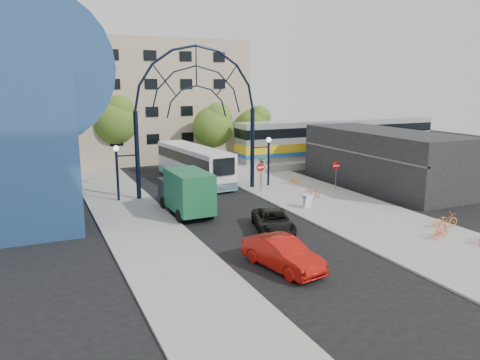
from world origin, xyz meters
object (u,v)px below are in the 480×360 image
train_car (339,138)px  red_sedan (283,254)px  bike_near_a (313,191)px  bike_near_b (294,179)px  tree_north_a (214,125)px  street_name_sign (262,167)px  tree_north_c (255,124)px  bike_far_a (446,220)px  tree_north_b (115,119)px  city_bus (194,164)px  sandwich_board (307,200)px  do_not_enter_sign (336,169)px  gateway_arch (197,90)px  black_suv (273,221)px  green_truck (185,192)px  bike_far_b (441,230)px  stop_sign (261,170)px

train_car → red_sedan: (-21.60, -25.07, -2.11)m
bike_near_a → bike_near_b: 4.53m
train_car → tree_north_a: 14.52m
tree_north_a → street_name_sign: bearing=-94.0°
red_sedan → bike_near_a: bearing=39.6°
street_name_sign → bike_near_b: 4.01m
tree_north_c → bike_far_a: bearing=-92.1°
tree_north_b → city_bus: (5.12, -11.22, -3.55)m
sandwich_board → bike_near_b: 8.04m
tree_north_b → red_sedan: tree_north_b is taller
do_not_enter_sign → city_bus: (-9.75, 8.71, -0.26)m
gateway_arch → sandwich_board: (5.60, -8.02, -7.81)m
black_suv → red_sedan: red_sedan is taller
red_sedan → bike_near_b: red_sedan is taller
train_car → bike_near_b: train_car is taller
train_car → black_suv: 27.44m
train_car → bike_near_a: 17.96m
do_not_enter_sign → bike_far_a: bearing=-89.7°
black_suv → bike_far_a: size_ratio=2.68×
black_suv → tree_north_a: bearing=95.2°
green_truck → red_sedan: bearing=-84.3°
sandwich_board → train_car: size_ratio=0.04×
city_bus → green_truck: 10.96m
bike_near_b → do_not_enter_sign: bearing=-48.4°
street_name_sign → tree_north_b: size_ratio=0.35×
train_car → green_truck: size_ratio=3.93×
do_not_enter_sign → bike_far_b: (-1.89, -13.10, -1.37)m
train_car → red_sedan: train_car is taller
sandwich_board → tree_north_a: bearing=88.5°
green_truck → red_sedan: (1.29, -11.62, -0.81)m
gateway_arch → bike_far_a: bearing=-54.7°
black_suv → bike_near_b: bearing=71.5°
do_not_enter_sign → red_sedan: bearing=-134.0°
tree_north_b → bike_near_b: size_ratio=4.79×
do_not_enter_sign → bike_near_a: bearing=-159.7°
city_bus → bike_near_b: 9.38m
gateway_arch → stop_sign: size_ratio=5.46×
street_name_sign → tree_north_b: bearing=117.7°
black_suv → bike_near_b: (7.98, 10.86, -0.04)m
black_suv → bike_far_a: bearing=-4.1°
do_not_enter_sign → train_car: bearing=53.1°
tree_north_c → bike_near_b: 15.40m
train_car → bike_far_a: size_ratio=14.09×
stop_sign → red_sedan: size_ratio=0.52×
gateway_arch → tree_north_a: bearing=62.8°
do_not_enter_sign → train_car: size_ratio=0.10×
black_suv → bike_far_a: (10.20, -4.11, -0.08)m
gateway_arch → sandwich_board: size_ratio=13.80×
stop_sign → bike_far_a: (6.26, -13.64, -1.40)m
bike_near_a → bike_far_b: 12.03m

